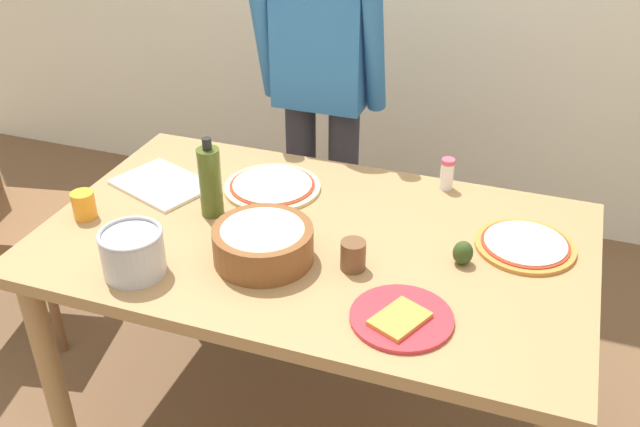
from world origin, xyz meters
name	(u,v)px	position (x,y,z in m)	size (l,w,h in m)	color
ground	(315,419)	(0.00, 0.00, 0.00)	(8.00, 8.00, 0.00)	brown
dining_table	(314,262)	(0.00, 0.00, 0.67)	(1.60, 0.96, 0.76)	#A37A4C
person_cook	(322,81)	(-0.24, 0.76, 0.94)	(0.49, 0.25, 1.62)	#2D2D38
pizza_raw_on_board	(272,186)	(-0.23, 0.22, 0.77)	(0.32, 0.32, 0.02)	beige
pizza_cooked_on_tray	(525,245)	(0.59, 0.15, 0.77)	(0.28, 0.28, 0.02)	#C67A33
plate_with_slice	(401,318)	(0.33, -0.29, 0.77)	(0.26, 0.26, 0.02)	red
popcorn_bowl	(263,241)	(-0.09, -0.16, 0.82)	(0.28, 0.28, 0.11)	brown
olive_oil_bottle	(210,181)	(-0.34, 0.02, 0.87)	(0.07, 0.07, 0.26)	#47561E
steel_pot	(133,252)	(-0.40, -0.33, 0.83)	(0.17, 0.17, 0.13)	#B7B7BC
cup_orange	(84,205)	(-0.70, -0.13, 0.80)	(0.07, 0.07, 0.09)	orange
cup_small_brown	(353,255)	(0.15, -0.11, 0.80)	(0.07, 0.07, 0.09)	brown
salt_shaker	(447,174)	(0.31, 0.42, 0.81)	(0.04, 0.04, 0.11)	white
cutting_board_white	(162,184)	(-0.58, 0.12, 0.77)	(0.30, 0.22, 0.01)	white
avocado	(463,253)	(0.43, 0.01, 0.80)	(0.06, 0.06, 0.07)	#2D4219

